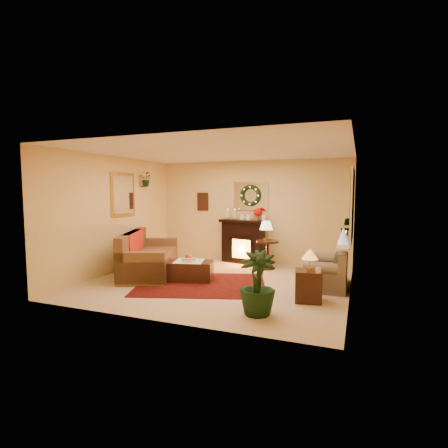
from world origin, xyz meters
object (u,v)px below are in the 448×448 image
(loveseat, at_px, (327,265))
(coffee_table, at_px, (189,271))
(sofa, at_px, (150,255))
(fireplace, at_px, (244,242))
(end_table_square, at_px, (308,285))
(side_table_round, at_px, (267,255))

(loveseat, bearing_deg, coffee_table, -167.93)
(sofa, relative_size, fireplace, 1.93)
(fireplace, relative_size, coffee_table, 1.19)
(sofa, relative_size, coffee_table, 2.30)
(sofa, distance_m, end_table_square, 3.61)
(side_table_round, xyz_separation_m, coffee_table, (-1.23, -1.62, -0.12))
(fireplace, height_order, side_table_round, fireplace)
(sofa, distance_m, side_table_round, 2.70)
(loveseat, distance_m, side_table_round, 1.76)
(coffee_table, bearing_deg, loveseat, -2.52)
(sofa, bearing_deg, side_table_round, 8.74)
(fireplace, distance_m, loveseat, 2.66)
(fireplace, distance_m, end_table_square, 3.28)
(sofa, relative_size, loveseat, 1.70)
(fireplace, bearing_deg, side_table_round, -21.93)
(end_table_square, height_order, coffee_table, end_table_square)
(side_table_round, xyz_separation_m, end_table_square, (1.23, -2.10, -0.05))
(loveseat, xyz_separation_m, end_table_square, (-0.20, -1.08, -0.15))
(sofa, xyz_separation_m, coffee_table, (1.08, -0.23, -0.22))
(fireplace, xyz_separation_m, side_table_round, (0.74, -0.50, -0.23))
(sofa, relative_size, end_table_square, 4.18)
(sofa, height_order, coffee_table, sofa)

